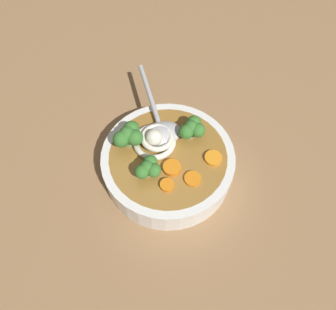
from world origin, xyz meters
The scene contains 11 objects.
table_slab centered at (0.00, 0.00, 1.39)cm, with size 135.52×135.52×2.77cm, color #936D47.
soup_bowl centered at (-2.09, 2.79, 5.15)cm, with size 20.01×20.01×4.59cm.
noodle_pile centered at (-0.91, 5.44, 8.27)cm, with size 7.19×7.05×2.89cm.
soup_spoon centered at (1.69, 5.89, 8.17)cm, with size 15.45×13.54×1.60cm.
broccoli_floret_beside_chili centered at (-6.19, 3.91, 9.32)cm, with size 3.94×3.39×3.11cm.
broccoli_floret_left centered at (-2.65, 8.78, 9.71)cm, with size 4.74×4.07×3.74cm.
broccoli_floret_front centered at (2.45, 0.89, 9.50)cm, with size 4.31×3.71×3.41cm.
carrot_slice_extra_a centered at (-4.04, 1.29, 7.76)cm, with size 2.62×2.62×0.78cm, color orange.
carrot_slice_far centered at (-6.76, 0.83, 7.64)cm, with size 2.02×2.02×0.55cm, color orange.
carrot_slice_beside_noodles centered at (-4.35, -2.04, 7.57)cm, with size 2.42×2.42×0.40cm, color orange.
carrot_slice_rear centered at (-0.38, -3.52, 7.63)cm, with size 2.56×2.56×0.54cm, color orange.
Camera 1 is at (-24.30, -7.19, 46.65)cm, focal length 33.39 mm.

